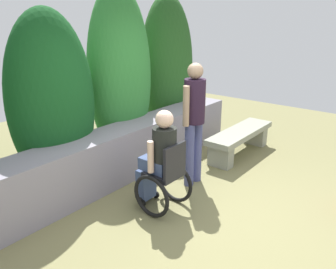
{
  "coord_description": "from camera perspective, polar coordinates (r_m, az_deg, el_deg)",
  "views": [
    {
      "loc": [
        -3.24,
        -1.86,
        2.39
      ],
      "look_at": [
        0.19,
        0.88,
        0.85
      ],
      "focal_mm": 36.5,
      "sensor_mm": 36.0,
      "label": 1
    }
  ],
  "objects": [
    {
      "name": "ground_plane",
      "position": [
        4.43,
        7.61,
        -13.48
      ],
      "size": [
        12.04,
        12.04,
        0.0
      ],
      "primitive_type": "plane",
      "color": "olive"
    },
    {
      "name": "stone_bench",
      "position": [
        6.24,
        11.92,
        -0.56
      ],
      "size": [
        1.69,
        0.46,
        0.46
      ],
      "rotation": [
        0.0,
        0.0,
        0.06
      ],
      "color": "gray",
      "rests_on": "ground"
    },
    {
      "name": "hedge_backdrop",
      "position": [
        5.36,
        -13.5,
        7.99
      ],
      "size": [
        5.46,
        1.03,
        2.9
      ],
      "color": "#0E441E",
      "rests_on": "ground"
    },
    {
      "name": "person_in_wheelchair",
      "position": [
        4.3,
        -1.14,
        -4.95
      ],
      "size": [
        0.53,
        0.66,
        1.33
      ],
      "rotation": [
        0.0,
        0.0,
        -0.11
      ],
      "color": "black",
      "rests_on": "ground"
    },
    {
      "name": "person_standing_companion",
      "position": [
        4.84,
        4.39,
        3.02
      ],
      "size": [
        0.49,
        0.3,
        1.79
      ],
      "rotation": [
        0.0,
        0.0,
        0.11
      ],
      "color": "#44497A",
      "rests_on": "ground"
    },
    {
      "name": "stone_retaining_wall",
      "position": [
        5.24,
        -8.62,
        -3.33
      ],
      "size": [
        5.27,
        0.56,
        0.78
      ],
      "primitive_type": "cube",
      "color": "gray",
      "rests_on": "ground"
    }
  ]
}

